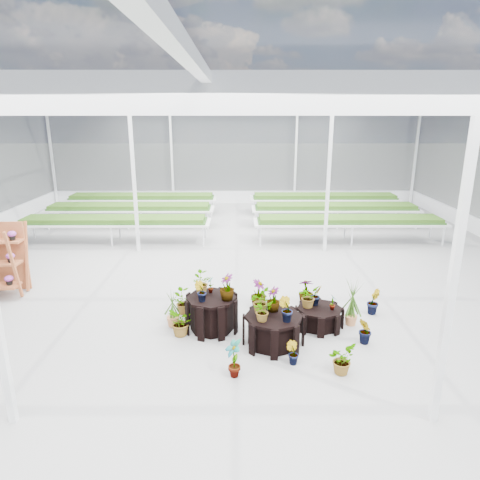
{
  "coord_description": "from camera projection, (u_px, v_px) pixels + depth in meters",
  "views": [
    {
      "loc": [
        0.22,
        -9.16,
        4.2
      ],
      "look_at": [
        0.26,
        0.78,
        1.3
      ],
      "focal_mm": 32.0,
      "sensor_mm": 36.0,
      "label": 1
    }
  ],
  "objects": [
    {
      "name": "nursery_benches",
      "position": [
        233.0,
        216.0,
        16.76
      ],
      "size": [
        16.0,
        7.0,
        0.84
      ],
      "primitive_type": null,
      "color": "silver",
      "rests_on": "ground"
    },
    {
      "name": "greenhouse_shell",
      "position": [
        228.0,
        208.0,
        9.34
      ],
      "size": [
        18.0,
        24.0,
        4.5
      ],
      "primitive_type": null,
      "color": "white",
      "rests_on": "ground"
    },
    {
      "name": "steel_frame",
      "position": [
        228.0,
        208.0,
        9.34
      ],
      "size": [
        18.0,
        24.0,
        4.5
      ],
      "primitive_type": null,
      "color": "silver",
      "rests_on": "ground"
    },
    {
      "name": "plinth_tall",
      "position": [
        212.0,
        313.0,
        8.64
      ],
      "size": [
        1.35,
        1.35,
        0.71
      ],
      "primitive_type": "cylinder",
      "rotation": [
        0.0,
        0.0,
        -0.36
      ],
      "color": "black",
      "rests_on": "ground"
    },
    {
      "name": "nursery_plants",
      "position": [
        261.0,
        308.0,
        8.58
      ],
      "size": [
        4.7,
        3.26,
        1.25
      ],
      "color": "#2C4F16",
      "rests_on": "ground"
    },
    {
      "name": "plinth_mid",
      "position": [
        273.0,
        330.0,
        8.09
      ],
      "size": [
        1.18,
        1.18,
        0.6
      ],
      "primitive_type": "cylinder",
      "rotation": [
        0.0,
        0.0,
        -0.04
      ],
      "color": "black",
      "rests_on": "ground"
    },
    {
      "name": "plinth_low",
      "position": [
        319.0,
        317.0,
        8.79
      ],
      "size": [
        1.04,
        1.04,
        0.43
      ],
      "primitive_type": "cylinder",
      "rotation": [
        0.0,
        0.0,
        -0.1
      ],
      "color": "black",
      "rests_on": "ground"
    },
    {
      "name": "ground_plane",
      "position": [
        229.0,
        303.0,
        9.97
      ],
      "size": [
        24.0,
        24.0,
        0.0
      ],
      "primitive_type": "plane",
      "color": "gray",
      "rests_on": "ground"
    }
  ]
}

